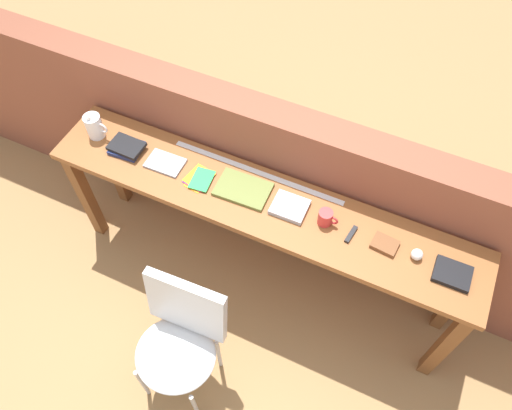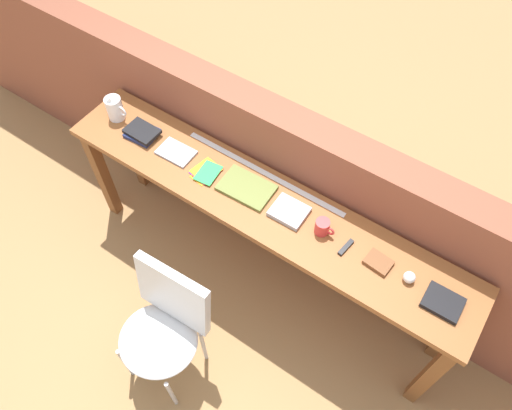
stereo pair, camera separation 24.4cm
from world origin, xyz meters
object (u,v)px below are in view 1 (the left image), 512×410
Objects in this scene: book_stack_leftmost at (127,147)px; book_repair_rightmost at (452,274)px; chair_white_moulded at (180,338)px; mug at (326,218)px; pamphlet_pile_colourful at (200,179)px; leather_journal_brown at (385,244)px; multitool_folded at (351,234)px; sports_ball_small at (417,254)px; pitcher_white at (94,126)px; magazine_cycling at (165,163)px; book_open_centre at (243,189)px.

book_stack_leftmost reaches higher than book_repair_rightmost.
mug reaches higher than chair_white_moulded.
pamphlet_pile_colourful is 1.40× the size of leather_journal_brown.
multitool_folded is at bearing -170.35° from leather_journal_brown.
sports_ball_small is at bearing 5.43° from leather_journal_brown.
chair_white_moulded is 4.85× the size of pitcher_white.
leather_journal_brown reaches higher than magazine_cycling.
magazine_cycling is at bearing -179.23° from mug.
pitcher_white is at bearing 178.31° from book_repair_rightmost.
sports_ball_small is 0.33× the size of book_repair_rightmost.
sports_ball_small is (0.34, 0.01, 0.02)m from multitool_folded.
book_stack_leftmost is 1.10× the size of book_repair_rightmost.
book_open_centre reaches higher than magazine_cycling.
book_stack_leftmost is 1.22m from mug.
pitcher_white is 0.87× the size of magazine_cycling.
mug is (0.48, -0.01, 0.03)m from book_open_centre.
book_stack_leftmost reaches higher than pamphlet_pile_colourful.
multitool_folded is 0.34m from sports_ball_small.
chair_white_moulded is at bearing -130.74° from leather_journal_brown.
pamphlet_pile_colourful is (0.71, -0.04, -0.07)m from pitcher_white.
book_open_centre is 2.69× the size of mug.
pitcher_white is 0.62× the size of book_open_centre.
leather_journal_brown is (1.06, 0.02, 0.00)m from pamphlet_pile_colourful.
multitool_folded reaches higher than pamphlet_pile_colourful.
book_stack_leftmost is 0.67× the size of book_open_centre.
magazine_cycling reaches higher than chair_white_moulded.
mug is (1.45, -0.01, -0.03)m from pitcher_white.
pamphlet_pile_colourful is at bearing -173.17° from leather_journal_brown.
book_stack_leftmost is 0.93× the size of magazine_cycling.
book_open_centre is 0.63m from multitool_folded.
sports_ball_small reaches higher than chair_white_moulded.
book_stack_leftmost is at bearing -179.63° from sports_ball_small.
magazine_cycling is at bearing -2.49° from pitcher_white.
book_open_centre is (0.25, 0.04, 0.00)m from pamphlet_pile_colourful.
book_stack_leftmost is 1.55m from leather_journal_brown.
magazine_cycling is 1.93× the size of mug.
chair_white_moulded is at bearing -121.83° from mug.
book_stack_leftmost is (-0.74, 0.77, 0.38)m from chair_white_moulded.
pitcher_white is 1.67× the size of mug.
book_open_centre reaches higher than pamphlet_pile_colourful.
pitcher_white is at bearing 179.13° from multitool_folded.
pitcher_white is 0.93× the size of book_stack_leftmost.
book_stack_leftmost is 1.71m from sports_ball_small.
pamphlet_pile_colourful is (0.49, -0.01, -0.02)m from book_stack_leftmost.
mug is at bearing 0.70° from book_stack_leftmost.
book_open_centre is (0.97, -0.00, -0.07)m from pitcher_white.
pitcher_white is 1.45m from mug.
book_stack_leftmost is 1.37m from multitool_folded.
book_stack_leftmost reaches higher than book_open_centre.
book_repair_rightmost is at bearing -2.15° from mug.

